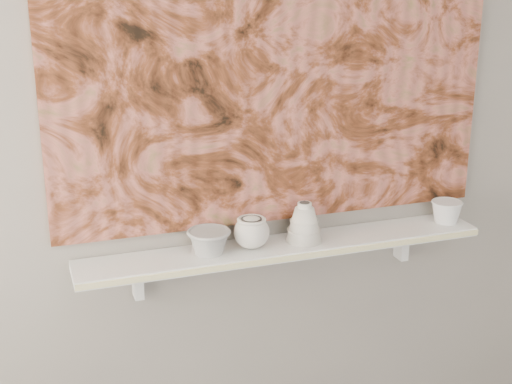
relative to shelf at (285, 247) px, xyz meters
name	(u,v)px	position (x,y,z in m)	size (l,w,h in m)	color
wall_back	(276,115)	(0.00, 0.09, 0.44)	(3.60, 3.60, 0.00)	gray
shelf	(285,247)	(0.00, 0.00, 0.00)	(1.40, 0.18, 0.03)	white
shelf_stripe	(295,258)	(0.00, -0.09, 0.00)	(1.40, 0.01, 0.02)	beige
bracket_left	(138,280)	(-0.49, 0.06, -0.07)	(0.03, 0.06, 0.12)	white
bracket_right	(402,243)	(0.49, 0.06, -0.07)	(0.03, 0.06, 0.12)	white
painting	(278,57)	(0.00, 0.08, 0.62)	(1.50, 0.03, 1.10)	brown
house_motif	(398,141)	(0.45, 0.07, 0.32)	(0.09, 0.00, 0.08)	black
bowl_grey	(209,241)	(-0.26, 0.00, 0.06)	(0.14, 0.14, 0.08)	gray
cup_cream	(252,232)	(-0.12, 0.00, 0.07)	(0.12, 0.12, 0.11)	beige
bell_vessel	(304,222)	(0.07, 0.00, 0.08)	(0.12, 0.12, 0.14)	beige
bowl_white	(446,211)	(0.63, 0.00, 0.06)	(0.11, 0.11, 0.08)	silver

